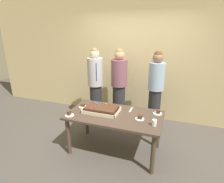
% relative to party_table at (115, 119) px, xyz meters
% --- Properties ---
extents(ground_plane, '(12.00, 12.00, 0.00)m').
position_rel_party_table_xyz_m(ground_plane, '(0.00, 0.00, -0.64)').
color(ground_plane, '#4C4742').
extents(interior_back_panel, '(8.00, 0.12, 3.00)m').
position_rel_party_table_xyz_m(interior_back_panel, '(0.00, 1.60, 0.86)').
color(interior_back_panel, '#CCB784').
rests_on(interior_back_panel, ground_plane).
extents(party_table, '(1.61, 0.86, 0.73)m').
position_rel_party_table_xyz_m(party_table, '(0.00, 0.00, 0.00)').
color(party_table, '#47382D').
rests_on(party_table, ground_plane).
extents(sheet_cake, '(0.62, 0.40, 0.12)m').
position_rel_party_table_xyz_m(sheet_cake, '(-0.25, 0.02, 0.14)').
color(sheet_cake, beige).
rests_on(sheet_cake, party_table).
extents(plated_slice_near_left, '(0.15, 0.15, 0.08)m').
position_rel_party_table_xyz_m(plated_slice_near_left, '(0.70, 0.26, 0.12)').
color(plated_slice_near_left, white).
rests_on(plated_slice_near_left, party_table).
extents(plated_slice_near_right, '(0.15, 0.15, 0.08)m').
position_rel_party_table_xyz_m(plated_slice_near_right, '(-0.70, -0.30, 0.12)').
color(plated_slice_near_right, white).
rests_on(plated_slice_near_right, party_table).
extents(plated_slice_far_left, '(0.15, 0.15, 0.07)m').
position_rel_party_table_xyz_m(plated_slice_far_left, '(0.44, -0.03, 0.12)').
color(plated_slice_far_left, white).
rests_on(plated_slice_far_left, party_table).
extents(plated_slice_far_right, '(0.15, 0.15, 0.06)m').
position_rel_party_table_xyz_m(plated_slice_far_right, '(-0.65, 0.09, 0.11)').
color(plated_slice_far_right, white).
rests_on(plated_slice_far_right, party_table).
extents(drink_cup_nearest, '(0.07, 0.07, 0.10)m').
position_rel_party_table_xyz_m(drink_cup_nearest, '(0.69, -0.17, 0.14)').
color(drink_cup_nearest, white).
rests_on(drink_cup_nearest, party_table).
extents(cake_server_utensil, '(0.03, 0.20, 0.01)m').
position_rel_party_table_xyz_m(cake_server_utensil, '(0.22, 0.26, 0.09)').
color(cake_server_utensil, silver).
rests_on(cake_server_utensil, party_table).
extents(person_serving_front, '(0.35, 0.35, 1.71)m').
position_rel_party_table_xyz_m(person_serving_front, '(-0.26, 1.08, 0.25)').
color(person_serving_front, '#28282D').
rests_on(person_serving_front, ground_plane).
extents(person_green_shirt_behind, '(0.34, 0.34, 1.72)m').
position_rel_party_table_xyz_m(person_green_shirt_behind, '(-0.77, 0.94, 0.25)').
color(person_green_shirt_behind, '#28282D').
rests_on(person_green_shirt_behind, ground_plane).
extents(person_striped_tie_right, '(0.32, 0.32, 1.71)m').
position_rel_party_table_xyz_m(person_striped_tie_right, '(0.55, 1.00, 0.26)').
color(person_striped_tie_right, '#28282D').
rests_on(person_striped_tie_right, ground_plane).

